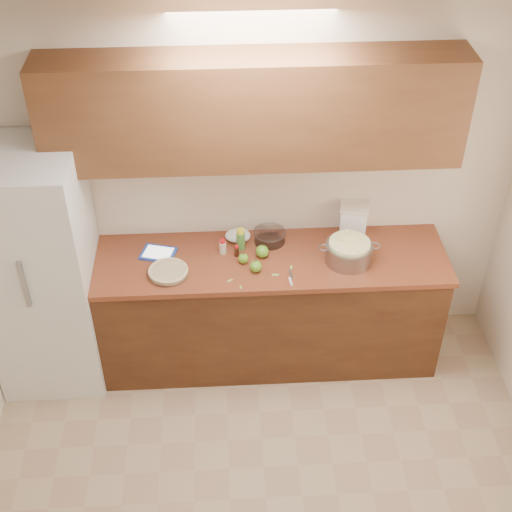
{
  "coord_description": "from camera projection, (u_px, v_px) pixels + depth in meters",
  "views": [
    {
      "loc": [
        -0.21,
        -2.29,
        3.97
      ],
      "look_at": [
        0.0,
        1.43,
        0.98
      ],
      "focal_mm": 50.0,
      "sensor_mm": 36.0,
      "label": 1
    }
  ],
  "objects": [
    {
      "name": "apple_center",
      "position": [
        262.0,
        251.0,
        4.84
      ],
      "size": [
        0.09,
        0.09,
        0.1
      ],
      "color": "#5A9221",
      "rests_on": "counter_run"
    },
    {
      "name": "peel_d",
      "position": [
        291.0,
        267.0,
        4.77
      ],
      "size": [
        0.02,
        0.04,
        0.0
      ],
      "primitive_type": "cube",
      "rotation": [
        0.0,
        0.0,
        -1.61
      ],
      "color": "#8EAC53",
      "rests_on": "counter_run"
    },
    {
      "name": "apple_front",
      "position": [
        256.0,
        266.0,
        4.72
      ],
      "size": [
        0.08,
        0.08,
        0.09
      ],
      "color": "#5A9221",
      "rests_on": "counter_run"
    },
    {
      "name": "paper_towel",
      "position": [
        238.0,
        236.0,
        4.99
      ],
      "size": [
        0.2,
        0.18,
        0.07
      ],
      "primitive_type": "ellipsoid",
      "rotation": [
        0.0,
        0.0,
        0.17
      ],
      "color": "white",
      "rests_on": "counter_run"
    },
    {
      "name": "paring_knife",
      "position": [
        291.0,
        280.0,
        4.66
      ],
      "size": [
        0.04,
        0.17,
        0.02
      ],
      "rotation": [
        0.0,
        0.0,
        0.12
      ],
      "color": "gray",
      "rests_on": "counter_run"
    },
    {
      "name": "flour_canister",
      "position": [
        353.0,
        218.0,
        5.01
      ],
      "size": [
        0.23,
        0.23,
        0.24
      ],
      "rotation": [
        0.0,
        0.0,
        -0.2
      ],
      "color": "white",
      "rests_on": "counter_run"
    },
    {
      "name": "cinnamon_shaker",
      "position": [
        223.0,
        247.0,
        4.86
      ],
      "size": [
        0.05,
        0.05,
        0.11
      ],
      "rotation": [
        0.0,
        0.0,
        -0.03
      ],
      "color": "beige",
      "rests_on": "counter_run"
    },
    {
      "name": "colander",
      "position": [
        349.0,
        252.0,
        4.79
      ],
      "size": [
        0.42,
        0.32,
        0.16
      ],
      "rotation": [
        0.0,
        0.0,
        -0.16
      ],
      "color": "gray",
      "rests_on": "counter_run"
    },
    {
      "name": "room_shell",
      "position": [
        272.0,
        387.0,
        3.46
      ],
      "size": [
        3.6,
        3.6,
        3.6
      ],
      "color": "tan",
      "rests_on": "ground"
    },
    {
      "name": "apple_left",
      "position": [
        243.0,
        258.0,
        4.79
      ],
      "size": [
        0.07,
        0.07,
        0.08
      ],
      "color": "#5A9221",
      "rests_on": "counter_run"
    },
    {
      "name": "peel_c",
      "position": [
        275.0,
        275.0,
        4.71
      ],
      "size": [
        0.05,
        0.02,
        0.0
      ],
      "primitive_type": "cube",
      "rotation": [
        0.0,
        0.0,
        -0.08
      ],
      "color": "#8EAC53",
      "rests_on": "counter_run"
    },
    {
      "name": "counter_run",
      "position": [
        255.0,
        308.0,
        5.14
      ],
      "size": [
        2.64,
        0.68,
        0.92
      ],
      "color": "#512D17",
      "rests_on": "ground"
    },
    {
      "name": "peel_b",
      "position": [
        230.0,
        280.0,
        4.67
      ],
      "size": [
        0.04,
        0.03,
        0.0
      ],
      "primitive_type": "cube",
      "rotation": [
        0.0,
        0.0,
        0.63
      ],
      "color": "#8EAC53",
      "rests_on": "counter_run"
    },
    {
      "name": "peel_a",
      "position": [
        241.0,
        287.0,
        4.62
      ],
      "size": [
        0.02,
        0.03,
        0.0
      ],
      "primitive_type": "cube",
      "rotation": [
        0.0,
        0.0,
        1.74
      ],
      "color": "#8EAC53",
      "rests_on": "counter_run"
    },
    {
      "name": "mixing_bowl",
      "position": [
        270.0,
        236.0,
        4.97
      ],
      "size": [
        0.23,
        0.23,
        0.09
      ],
      "rotation": [
        0.0,
        0.0,
        -0.27
      ],
      "color": "silver",
      "rests_on": "counter_run"
    },
    {
      "name": "vanilla_bottle",
      "position": [
        237.0,
        251.0,
        4.84
      ],
      "size": [
        0.03,
        0.03,
        0.09
      ],
      "rotation": [
        0.0,
        0.0,
        -0.37
      ],
      "color": "black",
      "rests_on": "counter_run"
    },
    {
      "name": "tablet",
      "position": [
        158.0,
        253.0,
        4.88
      ],
      "size": [
        0.27,
        0.23,
        0.02
      ],
      "rotation": [
        0.0,
        0.0,
        -0.27
      ],
      "color": "#2240A4",
      "rests_on": "counter_run"
    },
    {
      "name": "lemon_bottle",
      "position": [
        241.0,
        239.0,
        4.89
      ],
      "size": [
        0.06,
        0.06,
        0.16
      ],
      "rotation": [
        0.0,
        0.0,
        0.39
      ],
      "color": "#4C8C38",
      "rests_on": "counter_run"
    },
    {
      "name": "upper_cabinets",
      "position": [
        253.0,
        111.0,
        4.33
      ],
      "size": [
        2.6,
        0.34,
        0.7
      ],
      "primitive_type": "cube",
      "color": "brown",
      "rests_on": "room_shell"
    },
    {
      "name": "fridge",
      "position": [
        41.0,
        272.0,
        4.77
      ],
      "size": [
        0.7,
        0.7,
        1.8
      ],
      "primitive_type": "cube",
      "color": "silver",
      "rests_on": "ground"
    },
    {
      "name": "pie",
      "position": [
        168.0,
        272.0,
        4.7
      ],
      "size": [
        0.27,
        0.27,
        0.04
      ],
      "rotation": [
        0.0,
        0.0,
        -0.02
      ],
      "color": "silver",
      "rests_on": "counter_run"
    }
  ]
}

